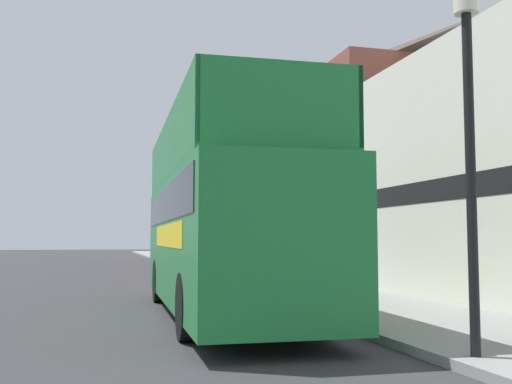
% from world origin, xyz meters
% --- Properties ---
extents(ground_plane, '(144.00, 144.00, 0.00)m').
position_xyz_m(ground_plane, '(0.00, 21.00, 0.00)').
color(ground_plane, '#333335').
extents(sidewalk, '(3.65, 108.00, 0.14)m').
position_xyz_m(sidewalk, '(7.29, 18.00, 0.07)').
color(sidewalk, gray).
rests_on(sidewalk, ground_plane).
extents(brick_terrace_rear, '(6.00, 26.00, 10.33)m').
position_xyz_m(brick_terrace_rear, '(12.12, 27.80, 5.17)').
color(brick_terrace_rear, brown).
rests_on(brick_terrace_rear, ground_plane).
extents(tour_bus, '(2.73, 10.15, 4.14)m').
position_xyz_m(tour_bus, '(3.80, 9.63, 1.85)').
color(tour_bus, '#1E7A38').
rests_on(tour_bus, ground_plane).
extents(parked_car_ahead_of_bus, '(1.81, 4.46, 1.38)m').
position_xyz_m(parked_car_ahead_of_bus, '(4.34, 16.61, 0.65)').
color(parked_car_ahead_of_bus, silver).
rests_on(parked_car_ahead_of_bus, ground_plane).
extents(lamp_post_nearest, '(0.35, 0.35, 5.12)m').
position_xyz_m(lamp_post_nearest, '(5.85, 3.69, 3.64)').
color(lamp_post_nearest, black).
rests_on(lamp_post_nearest, sidewalk).
extents(lamp_post_second, '(0.35, 0.35, 4.68)m').
position_xyz_m(lamp_post_second, '(5.90, 12.52, 3.37)').
color(lamp_post_second, black).
rests_on(lamp_post_second, sidewalk).
extents(lamp_post_third, '(0.35, 0.35, 4.64)m').
position_xyz_m(lamp_post_third, '(5.98, 21.35, 3.35)').
color(lamp_post_third, black).
rests_on(lamp_post_third, sidewalk).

